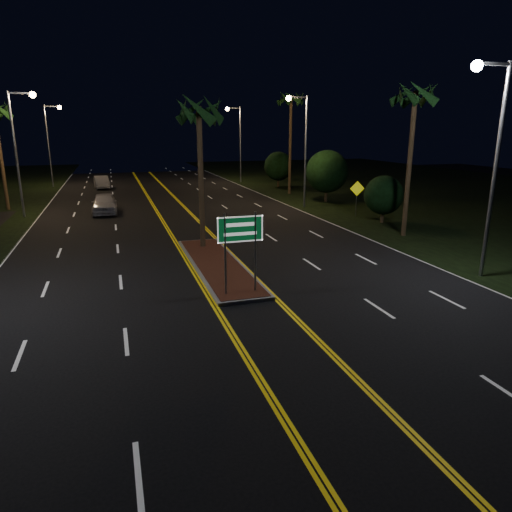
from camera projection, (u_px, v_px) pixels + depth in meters
name	position (u px, v px, depth m)	size (l,w,h in m)	color
ground	(263.00, 323.00, 15.49)	(120.00, 120.00, 0.00)	black
grass_right	(462.00, 193.00, 47.16)	(40.00, 110.00, 0.01)	black
median_island	(217.00, 265.00, 21.90)	(2.25, 10.25, 0.17)	gray
highway_sign	(240.00, 237.00, 17.42)	(1.80, 0.08, 3.20)	gray
streetlight_left_mid	(20.00, 140.00, 32.95)	(1.91, 0.44, 9.00)	gray
streetlight_left_far	(51.00, 136.00, 51.33)	(1.91, 0.44, 9.00)	gray
streetlight_right_near	(491.00, 147.00, 18.90)	(1.91, 0.44, 9.00)	gray
streetlight_right_mid	(302.00, 138.00, 37.27)	(1.91, 0.44, 9.00)	gray
streetlight_right_far	(237.00, 136.00, 55.65)	(1.91, 0.44, 9.00)	gray
palm_median	(199.00, 111.00, 23.19)	(2.40, 2.40, 8.30)	#382819
palm_right_near	(416.00, 96.00, 26.11)	(2.40, 2.40, 9.30)	#382819
palm_right_far	(291.00, 100.00, 44.32)	(2.40, 2.40, 10.30)	#382819
shrub_near	(384.00, 195.00, 31.75)	(2.70, 2.70, 3.30)	#382819
shrub_mid	(327.00, 172.00, 40.88)	(3.78, 3.78, 4.62)	#382819
shrub_far	(278.00, 166.00, 51.95)	(3.24, 3.24, 3.96)	#382819
car_near	(104.00, 202.00, 35.65)	(2.35, 5.48, 1.83)	#B7B6BD
car_far	(102.00, 181.00, 50.95)	(2.05, 4.77, 1.59)	#A8AAB2
warning_sign	(357.00, 193.00, 34.22)	(1.10, 0.22, 2.65)	gray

